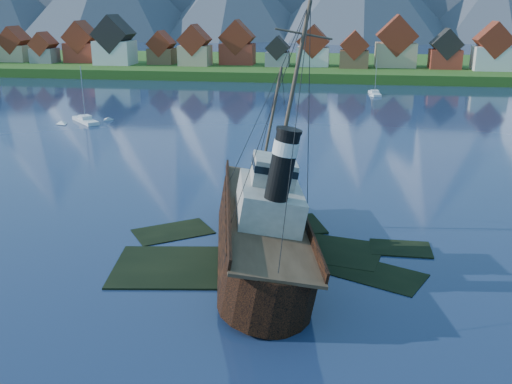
# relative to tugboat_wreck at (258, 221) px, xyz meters

# --- Properties ---
(ground) EXTENTS (1400.00, 1400.00, 0.00)m
(ground) POSITION_rel_tugboat_wreck_xyz_m (-0.90, -2.35, -3.19)
(ground) COLOR #182644
(ground) RESTS_ON ground
(shoal) EXTENTS (31.71, 21.24, 1.14)m
(shoal) POSITION_rel_tugboat_wreck_xyz_m (0.87, -0.19, -3.54)
(shoal) COLOR black
(shoal) RESTS_ON ground
(shore_bank) EXTENTS (600.00, 80.00, 3.20)m
(shore_bank) POSITION_rel_tugboat_wreck_xyz_m (-0.90, 167.65, -3.19)
(shore_bank) COLOR #274E16
(shore_bank) RESTS_ON ground
(seawall) EXTENTS (600.00, 2.50, 2.00)m
(seawall) POSITION_rel_tugboat_wreck_xyz_m (-0.90, 129.65, -3.19)
(seawall) COLOR #3F3D38
(seawall) RESTS_ON ground
(town) EXTENTS (250.96, 16.69, 17.30)m
(town) POSITION_rel_tugboat_wreck_xyz_m (-34.02, 149.84, 5.79)
(town) COLOR maroon
(town) RESTS_ON ground
(tugboat_wreck) EXTENTS (7.46, 32.15, 25.48)m
(tugboat_wreck) POSITION_rel_tugboat_wreck_xyz_m (0.00, 0.00, 0.00)
(tugboat_wreck) COLOR black
(tugboat_wreck) RESTS_ON ground
(sailboat_c) EXTENTS (8.22, 8.27, 12.02)m
(sailboat_c) POSITION_rel_tugboat_wreck_xyz_m (-45.15, 59.38, -2.92)
(sailboat_c) COLOR silver
(sailboat_c) RESTS_ON ground
(sailboat_e) EXTENTS (3.24, 8.85, 10.03)m
(sailboat_e) POSITION_rel_tugboat_wreck_xyz_m (16.47, 107.32, -2.97)
(sailboat_e) COLOR silver
(sailboat_e) RESTS_ON ground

